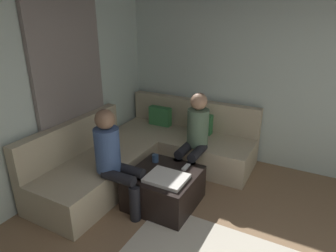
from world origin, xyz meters
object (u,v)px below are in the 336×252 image
at_px(coffee_mug, 155,158).
at_px(person_on_couch_back, 195,135).
at_px(person_on_couch_side, 115,157).
at_px(ottoman, 164,188).
at_px(sectional_couch, 148,152).
at_px(game_remote, 186,167).

height_order(coffee_mug, person_on_couch_back, person_on_couch_back).
distance_m(person_on_couch_back, person_on_couch_side, 1.12).
bearing_deg(person_on_couch_back, ottoman, 81.82).
height_order(ottoman, coffee_mug, coffee_mug).
bearing_deg(person_on_couch_side, ottoman, 126.08).
bearing_deg(person_on_couch_side, coffee_mug, 156.32).
height_order(person_on_couch_back, person_on_couch_side, same).
bearing_deg(coffee_mug, sectional_couch, 130.76).
bearing_deg(coffee_mug, ottoman, -39.29).
bearing_deg(person_on_couch_back, person_on_couch_side, 61.42).
xyz_separation_m(ottoman, person_on_couch_back, (0.10, 0.66, 0.45)).
bearing_deg(person_on_couch_side, sectional_couch, -170.94).
distance_m(sectional_couch, game_remote, 0.87).
height_order(game_remote, person_on_couch_back, person_on_couch_back).
xyz_separation_m(sectional_couch, person_on_couch_back, (0.68, 0.06, 0.38)).
distance_m(coffee_mug, game_remote, 0.40).
height_order(sectional_couch, person_on_couch_side, person_on_couch_side).
relative_size(sectional_couch, ottoman, 3.36).
xyz_separation_m(sectional_couch, coffee_mug, (0.37, -0.43, 0.19)).
relative_size(ottoman, game_remote, 5.07).
distance_m(ottoman, game_remote, 0.36).
relative_size(sectional_couch, game_remote, 17.00).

